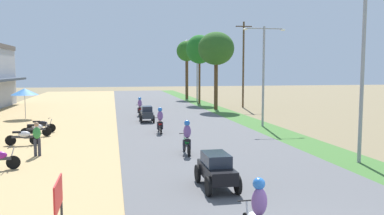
# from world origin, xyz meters

# --- Properties ---
(parked_motorbike_second) EXTENTS (1.80, 0.54, 0.94)m
(parked_motorbike_second) POSITION_xyz_m (-9.55, 15.35, 0.55)
(parked_motorbike_second) COLOR black
(parked_motorbike_second) RESTS_ON dirt_shoulder
(parked_motorbike_third) EXTENTS (1.80, 0.54, 0.94)m
(parked_motorbike_third) POSITION_xyz_m (-9.36, 18.11, 0.55)
(parked_motorbike_third) COLOR black
(parked_motorbike_third) RESTS_ON dirt_shoulder
(parked_motorbike_fourth) EXTENTS (1.80, 0.54, 0.94)m
(parked_motorbike_fourth) POSITION_xyz_m (-9.33, 19.74, 0.55)
(parked_motorbike_fourth) COLOR black
(parked_motorbike_fourth) RESTS_ON dirt_shoulder
(street_signboard) EXTENTS (0.06, 1.30, 1.50)m
(street_signboard) POSITION_xyz_m (-6.07, 2.31, 1.11)
(street_signboard) COLOR #262628
(street_signboard) RESTS_ON dirt_shoulder
(vendor_umbrella) EXTENTS (2.20, 2.20, 2.52)m
(vendor_umbrella) POSITION_xyz_m (-11.93, 27.79, 2.31)
(vendor_umbrella) COLOR #99999E
(vendor_umbrella) RESTS_ON dirt_shoulder
(pedestrian_on_shoulder) EXTENTS (0.40, 0.31, 1.62)m
(pedestrian_on_shoulder) POSITION_xyz_m (-8.30, 12.33, 0.96)
(pedestrian_on_shoulder) COLOR #33333D
(pedestrian_on_shoulder) RESTS_ON dirt_shoulder
(median_tree_nearest) EXTENTS (3.66, 3.66, 7.88)m
(median_tree_nearest) POSITION_xyz_m (5.61, 32.12, 6.21)
(median_tree_nearest) COLOR #4C351E
(median_tree_nearest) RESTS_ON median_strip
(median_tree_second) EXTENTS (3.19, 3.19, 8.17)m
(median_tree_second) POSITION_xyz_m (5.44, 39.18, 6.50)
(median_tree_second) COLOR #4C351E
(median_tree_second) RESTS_ON median_strip
(median_tree_third) EXTENTS (2.84, 2.84, 8.07)m
(median_tree_third) POSITION_xyz_m (5.46, 47.48, 6.56)
(median_tree_third) COLOR #4C351E
(median_tree_third) RESTS_ON median_strip
(streetlamp_near) EXTENTS (3.16, 0.20, 8.36)m
(streetlamp_near) POSITION_xyz_m (5.80, 8.19, 4.84)
(streetlamp_near) COLOR gray
(streetlamp_near) RESTS_ON median_strip
(streetlamp_mid) EXTENTS (3.16, 0.20, 7.11)m
(streetlamp_mid) POSITION_xyz_m (5.80, 19.63, 4.20)
(streetlamp_mid) COLOR gray
(streetlamp_mid) RESTS_ON median_strip
(streetlamp_far) EXTENTS (3.16, 0.20, 7.87)m
(streetlamp_far) POSITION_xyz_m (5.80, 42.14, 4.59)
(streetlamp_far) COLOR gray
(streetlamp_far) RESTS_ON median_strip
(utility_pole_near) EXTENTS (1.80, 0.20, 9.25)m
(utility_pole_near) POSITION_xyz_m (9.18, 34.08, 4.82)
(utility_pole_near) COLOR brown
(utility_pole_near) RESTS_ON ground
(car_sedan_black) EXTENTS (1.10, 2.26, 1.19)m
(car_sedan_black) POSITION_xyz_m (-1.34, 5.72, 0.74)
(car_sedan_black) COLOR black
(car_sedan_black) RESTS_ON road_strip
(car_hatchback_charcoal) EXTENTS (1.04, 2.00, 1.23)m
(car_hatchback_charcoal) POSITION_xyz_m (-2.19, 23.55, 0.75)
(car_hatchback_charcoal) COLOR #282D33
(car_hatchback_charcoal) RESTS_ON road_strip
(motorbike_foreground_rider) EXTENTS (0.54, 1.80, 1.66)m
(motorbike_foreground_rider) POSITION_xyz_m (-1.62, 1.07, 0.86)
(motorbike_foreground_rider) COLOR black
(motorbike_foreground_rider) RESTS_ON road_strip
(motorbike_ahead_second) EXTENTS (0.54, 1.80, 1.66)m
(motorbike_ahead_second) POSITION_xyz_m (-1.33, 11.27, 0.86)
(motorbike_ahead_second) COLOR black
(motorbike_ahead_second) RESTS_ON road_strip
(motorbike_ahead_third) EXTENTS (0.54, 1.80, 1.66)m
(motorbike_ahead_third) POSITION_xyz_m (-1.84, 17.92, 0.86)
(motorbike_ahead_third) COLOR black
(motorbike_ahead_third) RESTS_ON road_strip
(motorbike_ahead_fourth) EXTENTS (0.54, 1.80, 1.66)m
(motorbike_ahead_fourth) POSITION_xyz_m (-2.45, 27.77, 0.86)
(motorbike_ahead_fourth) COLOR black
(motorbike_ahead_fourth) RESTS_ON road_strip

